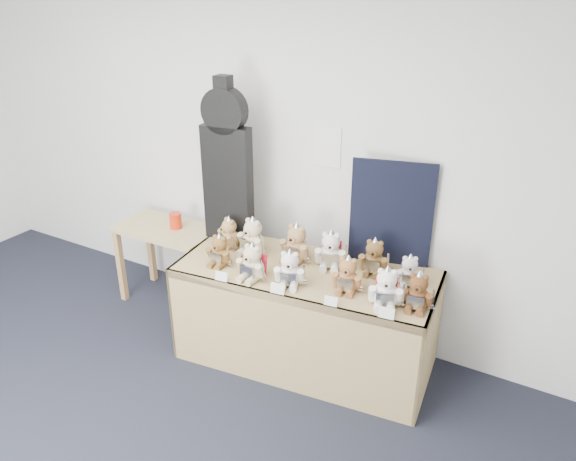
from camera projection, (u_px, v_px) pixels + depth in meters
The scene contains 22 objects.
room_shell at pixel (327, 147), 4.04m from camera, with size 6.00×6.00×6.00m.
display_table at pixel (302, 295), 3.93m from camera, with size 1.90×0.96×0.76m.
side_table at pixel (167, 241), 4.76m from camera, with size 0.86×0.50×0.71m.
guitar_case at pixel (227, 163), 4.14m from camera, with size 0.39×0.15×1.25m.
navy_board at pixel (391, 214), 3.87m from camera, with size 0.57×0.02×0.76m, color black.
red_cup at pixel (176, 221), 4.67m from camera, with size 0.10×0.10×0.13m, color red.
teddy_front_far_left at pixel (220, 251), 3.96m from camera, with size 0.21×0.17×0.26m.
teddy_front_left at pixel (252, 263), 3.77m from camera, with size 0.24×0.20×0.29m.
teddy_front_centre at pixel (290, 270), 3.70m from camera, with size 0.23×0.22×0.28m.
teddy_front_right at pixel (347, 276), 3.64m from camera, with size 0.23×0.20×0.27m.
teddy_front_far_right at pixel (386, 289), 3.47m from camera, with size 0.25×0.23×0.29m.
teddy_front_end at pixel (418, 293), 3.44m from camera, with size 0.23×0.19×0.27m.
teddy_back_left at pixel (252, 238), 4.11m from camera, with size 0.26×0.22×0.31m.
teddy_back_centre_left at pixel (296, 245), 4.00m from camera, with size 0.26×0.22×0.32m.
teddy_back_centre_right at pixel (331, 251), 3.93m from camera, with size 0.25×0.23×0.30m.
teddy_back_right at pixel (374, 258), 3.85m from camera, with size 0.23×0.20×0.28m.
teddy_back_end at pixel (409, 272), 3.70m from camera, with size 0.20×0.19×0.24m.
teddy_back_far_left at pixel (229, 234), 4.21m from camera, with size 0.21×0.21×0.27m.
entry_card_a at pixel (221, 276), 3.78m from camera, with size 0.09×0.00×0.07m, color silver.
entry_card_b at pixel (278, 289), 3.63m from camera, with size 0.10×0.00×0.07m, color silver.
entry_card_c at pixel (331, 301), 3.50m from camera, with size 0.09×0.00×0.06m, color silver.
entry_card_d at pixel (386, 313), 3.37m from camera, with size 0.10×0.00×0.07m, color silver.
Camera 1 is at (2.40, -1.05, 2.67)m, focal length 35.00 mm.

